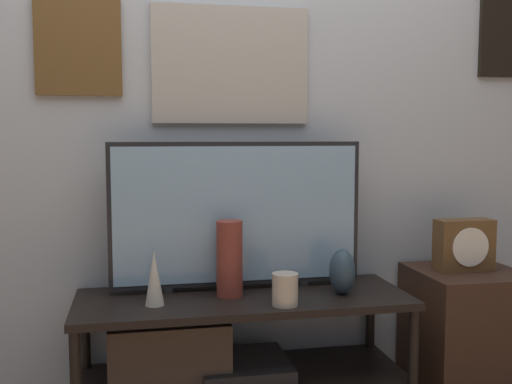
# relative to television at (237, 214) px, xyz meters

# --- Properties ---
(wall_back) EXTENTS (6.40, 0.08, 2.70)m
(wall_back) POSITION_rel_television_xyz_m (0.00, 0.19, 0.48)
(wall_back) COLOR #B2BCC6
(wall_back) RESTS_ON ground_plane
(media_console) EXTENTS (1.33, 0.50, 0.56)m
(media_console) POSITION_rel_television_xyz_m (-0.11, -0.11, -0.52)
(media_console) COLOR black
(media_console) RESTS_ON ground_plane
(television) EXTENTS (1.05, 0.05, 0.61)m
(television) POSITION_rel_television_xyz_m (0.00, 0.00, 0.00)
(television) COLOR black
(television) RESTS_ON media_console
(vase_slim_bronze) EXTENTS (0.07, 0.07, 0.21)m
(vase_slim_bronze) POSITION_rel_television_xyz_m (-0.35, -0.17, -0.21)
(vase_slim_bronze) COLOR beige
(vase_slim_bronze) RESTS_ON media_console
(vase_tall_ceramic) EXTENTS (0.10, 0.10, 0.30)m
(vase_tall_ceramic) POSITION_rel_television_xyz_m (-0.05, -0.10, -0.16)
(vase_tall_ceramic) COLOR brown
(vase_tall_ceramic) RESTS_ON media_console
(vase_urn_stoneware) EXTENTS (0.10, 0.13, 0.19)m
(vase_urn_stoneware) POSITION_rel_television_xyz_m (0.40, -0.16, -0.22)
(vase_urn_stoneware) COLOR #2D4251
(vase_urn_stoneware) RESTS_ON media_console
(candle_jar) EXTENTS (0.10, 0.10, 0.12)m
(candle_jar) POSITION_rel_television_xyz_m (0.14, -0.27, -0.25)
(candle_jar) COLOR #C1B29E
(candle_jar) RESTS_ON media_console
(side_table) EXTENTS (0.45, 0.44, 0.61)m
(side_table) POSITION_rel_television_xyz_m (1.01, -0.08, -0.57)
(side_table) COLOR #382319
(side_table) RESTS_ON ground_plane
(mantel_clock) EXTENTS (0.25, 0.11, 0.22)m
(mantel_clock) POSITION_rel_television_xyz_m (0.99, -0.08, -0.15)
(mantel_clock) COLOR brown
(mantel_clock) RESTS_ON side_table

